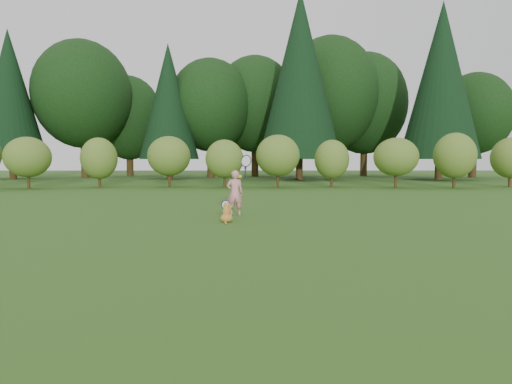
{
  "coord_description": "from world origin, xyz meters",
  "views": [
    {
      "loc": [
        0.12,
        -8.85,
        1.42
      ],
      "look_at": [
        0.2,
        0.8,
        0.7
      ],
      "focal_mm": 30.0,
      "sensor_mm": 36.0,
      "label": 1
    }
  ],
  "objects": [
    {
      "name": "woodland_backdrop",
      "position": [
        0.0,
        23.0,
        7.5
      ],
      "size": [
        48.0,
        10.0,
        15.0
      ],
      "primitive_type": null,
      "color": "black",
      "rests_on": "ground"
    },
    {
      "name": "ground",
      "position": [
        0.0,
        0.0,
        0.0
      ],
      "size": [
        100.0,
        100.0,
        0.0
      ],
      "primitive_type": "plane",
      "color": "#2E5819",
      "rests_on": "ground"
    },
    {
      "name": "child",
      "position": [
        -0.32,
        2.1,
        0.61
      ],
      "size": [
        0.67,
        0.44,
        1.73
      ],
      "rotation": [
        0.0,
        0.0,
        3.23
      ],
      "color": "pink",
      "rests_on": "ground"
    },
    {
      "name": "shrub_row",
      "position": [
        0.0,
        13.0,
        1.4
      ],
      "size": [
        28.0,
        3.0,
        2.8
      ],
      "primitive_type": null,
      "color": "#5B7123",
      "rests_on": "ground"
    },
    {
      "name": "cat",
      "position": [
        -0.48,
        0.9,
        0.24
      ],
      "size": [
        0.42,
        0.7,
        0.62
      ],
      "rotation": [
        0.0,
        0.0,
        -0.29
      ],
      "color": "#B57522",
      "rests_on": "ground"
    },
    {
      "name": "tennis_ball",
      "position": [
        -0.15,
        0.36,
        1.07
      ],
      "size": [
        0.07,
        0.07,
        0.07
      ],
      "color": "gold",
      "rests_on": "ground"
    }
  ]
}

